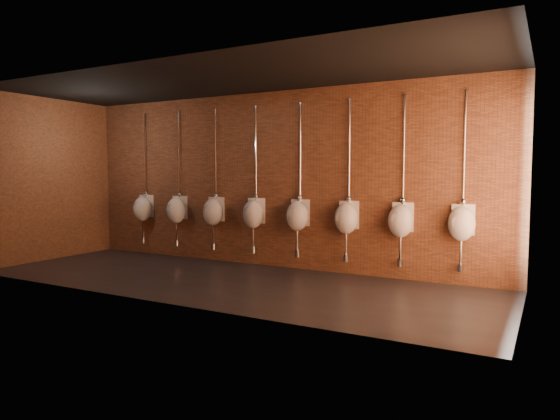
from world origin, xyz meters
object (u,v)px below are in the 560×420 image
(urinal_1, at_px, (176,210))
(urinal_3, at_px, (253,213))
(urinal_7, at_px, (462,223))
(urinal_0, at_px, (143,208))
(urinal_2, at_px, (213,211))
(urinal_5, at_px, (347,218))
(urinal_6, at_px, (401,220))
(urinal_4, at_px, (298,215))

(urinal_1, xyz_separation_m, urinal_3, (1.84, 0.00, 0.00))
(urinal_7, bearing_deg, urinal_0, 180.00)
(urinal_2, distance_m, urinal_5, 2.75)
(urinal_6, height_order, urinal_7, same)
(urinal_1, xyz_separation_m, urinal_7, (5.51, 0.00, 0.00))
(urinal_1, relative_size, urinal_5, 1.00)
(urinal_3, relative_size, urinal_6, 1.00)
(urinal_3, distance_m, urinal_7, 3.67)
(urinal_2, xyz_separation_m, urinal_3, (0.92, 0.00, 0.00))
(urinal_4, bearing_deg, urinal_0, 180.00)
(urinal_0, distance_m, urinal_2, 1.84)
(urinal_7, bearing_deg, urinal_2, 180.00)
(urinal_4, height_order, urinal_6, same)
(urinal_5, relative_size, urinal_6, 1.00)
(urinal_4, bearing_deg, urinal_1, 180.00)
(urinal_2, distance_m, urinal_3, 0.92)
(urinal_2, height_order, urinal_6, same)
(urinal_2, distance_m, urinal_7, 4.59)
(urinal_4, bearing_deg, urinal_5, 0.00)
(urinal_7, bearing_deg, urinal_3, 180.00)
(urinal_6, bearing_deg, urinal_3, 180.00)
(urinal_5, height_order, urinal_6, same)
(urinal_0, height_order, urinal_1, same)
(urinal_4, relative_size, urinal_7, 1.00)
(urinal_5, bearing_deg, urinal_1, 180.00)
(urinal_4, distance_m, urinal_7, 2.75)
(urinal_1, bearing_deg, urinal_6, 0.00)
(urinal_2, bearing_deg, urinal_6, 0.00)
(urinal_0, xyz_separation_m, urinal_7, (6.42, 0.00, 0.00))
(urinal_5, bearing_deg, urinal_0, 180.00)
(urinal_1, relative_size, urinal_4, 1.00)
(urinal_0, distance_m, urinal_7, 6.42)
(urinal_5, distance_m, urinal_6, 0.92)
(urinal_1, bearing_deg, urinal_2, 0.00)
(urinal_1, distance_m, urinal_4, 2.75)
(urinal_6, bearing_deg, urinal_0, 180.00)
(urinal_5, xyz_separation_m, urinal_7, (1.84, 0.00, 0.00))
(urinal_0, bearing_deg, urinal_1, 0.00)
(urinal_2, height_order, urinal_7, same)
(urinal_2, bearing_deg, urinal_4, 0.00)
(urinal_0, xyz_separation_m, urinal_5, (4.59, 0.00, 0.00))
(urinal_0, relative_size, urinal_3, 1.00)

